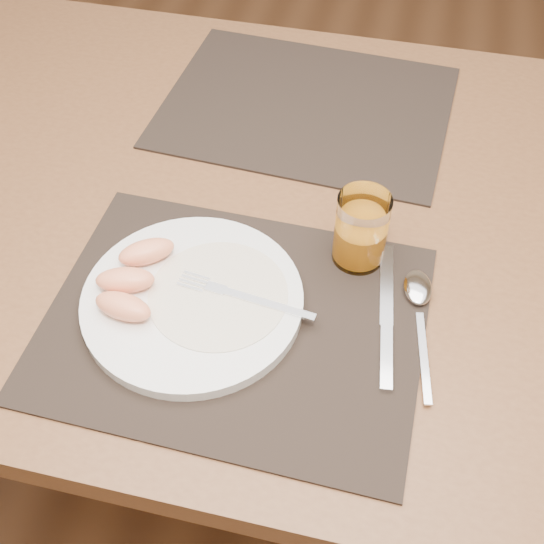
{
  "coord_description": "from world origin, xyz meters",
  "views": [
    {
      "loc": [
        0.12,
        -0.68,
        1.42
      ],
      "look_at": [
        -0.0,
        -0.15,
        0.77
      ],
      "focal_mm": 45.0,
      "sensor_mm": 36.0,
      "label": 1
    }
  ],
  "objects": [
    {
      "name": "ground",
      "position": [
        0.0,
        0.0,
        0.0
      ],
      "size": [
        5.0,
        5.0,
        0.0
      ],
      "primitive_type": "plane",
      "color": "brown",
      "rests_on": "ground"
    },
    {
      "name": "table",
      "position": [
        0.0,
        0.0,
        0.67
      ],
      "size": [
        1.4,
        0.9,
        0.75
      ],
      "color": "brown",
      "rests_on": "ground"
    },
    {
      "name": "placemat_near",
      "position": [
        -0.03,
        -0.22,
        0.75
      ],
      "size": [
        0.46,
        0.36,
        0.0
      ],
      "primitive_type": "cube",
      "rotation": [
        0.0,
        0.0,
        -0.02
      ],
      "color": "black",
      "rests_on": "table"
    },
    {
      "name": "placemat_far",
      "position": [
        -0.03,
        0.22,
        0.75
      ],
      "size": [
        0.47,
        0.38,
        0.0
      ],
      "primitive_type": "cube",
      "rotation": [
        0.0,
        0.0,
        -0.06
      ],
      "color": "black",
      "rests_on": "table"
    },
    {
      "name": "plate",
      "position": [
        -0.09,
        -0.21,
        0.76
      ],
      "size": [
        0.27,
        0.27,
        0.02
      ],
      "primitive_type": "cylinder",
      "color": "white",
      "rests_on": "placemat_near"
    },
    {
      "name": "plate_dressing",
      "position": [
        -0.06,
        -0.2,
        0.77
      ],
      "size": [
        0.17,
        0.17,
        0.0
      ],
      "color": "white",
      "rests_on": "plate"
    },
    {
      "name": "fork",
      "position": [
        -0.04,
        -0.19,
        0.77
      ],
      "size": [
        0.18,
        0.04,
        0.0
      ],
      "color": "silver",
      "rests_on": "plate"
    },
    {
      "name": "knife",
      "position": [
        0.15,
        -0.19,
        0.76
      ],
      "size": [
        0.04,
        0.22,
        0.01
      ],
      "color": "silver",
      "rests_on": "placemat_near"
    },
    {
      "name": "spoon",
      "position": [
        0.18,
        -0.14,
        0.76
      ],
      "size": [
        0.05,
        0.19,
        0.01
      ],
      "color": "silver",
      "rests_on": "placemat_near"
    },
    {
      "name": "juice_glass",
      "position": [
        0.1,
        -0.08,
        0.8
      ],
      "size": [
        0.07,
        0.07,
        0.1
      ],
      "color": "white",
      "rests_on": "placemat_near"
    },
    {
      "name": "grapefruit_wedges",
      "position": [
        -0.16,
        -0.21,
        0.78
      ],
      "size": [
        0.09,
        0.14,
        0.03
      ],
      "color": "#FF9868",
      "rests_on": "plate"
    }
  ]
}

